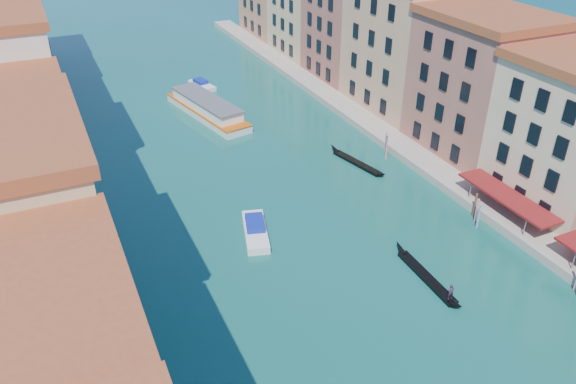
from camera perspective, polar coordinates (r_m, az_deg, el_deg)
name	(u,v)px	position (r m, az deg, el deg)	size (l,w,h in m)	color
left_bank_palazzos	(6,128)	(68.19, -26.71, 5.82)	(12.80, 128.40, 21.00)	beige
right_bank_palazzos	(428,61)	(85.58, 14.06, 12.79)	(12.80, 128.40, 21.00)	brown
quay	(376,129)	(84.30, 8.93, 6.32)	(4.00, 140.00, 1.00)	#A09381
mooring_poles_right	(557,269)	(59.22, 25.67, -7.11)	(1.44, 54.24, 3.20)	brown
vaporetto_far	(207,108)	(89.66, -8.23, 8.44)	(8.25, 19.82, 2.87)	silver
gondola_fore	(427,276)	(55.79, 13.91, -8.28)	(1.25, 11.09, 2.21)	black
gondola_far	(356,162)	(74.86, 6.91, 3.09)	(3.20, 10.85, 1.55)	black
motorboat_mid	(255,230)	(60.20, -3.34, -3.83)	(4.28, 7.74, 1.53)	white
motorboat_far	(202,84)	(102.38, -8.76, 10.75)	(3.53, 6.65, 1.32)	white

